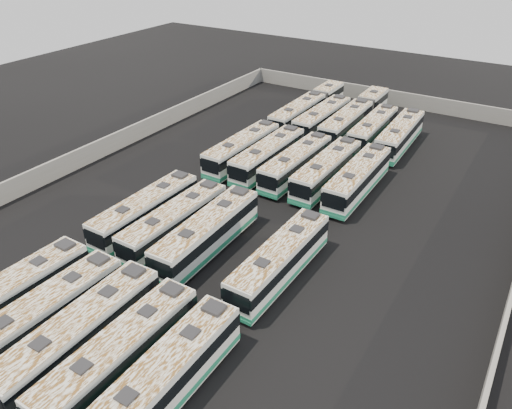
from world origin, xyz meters
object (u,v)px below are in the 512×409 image
bus_midback_left (268,156)px  bus_back_right (373,129)px  bus_front_far_right (163,380)px  bus_midback_center (296,163)px  bus_midfront_center (207,233)px  bus_midfront_far_right (280,261)px  bus_front_center (80,334)px  bus_back_far_right (400,135)px  bus_back_center (355,116)px  bus_front_left (44,315)px  bus_front_right (120,355)px  bus_back_far_left (308,108)px  bus_front_far_left (11,296)px  bus_back_left (322,119)px  bus_midfront_far_left (146,211)px  bus_midback_right (327,170)px  bus_midfront_left (175,222)px  bus_midback_far_left (242,149)px  bus_midback_far_right (358,179)px

bus_midback_left → bus_back_right: bearing=63.1°
bus_front_far_right → bus_midback_center: bearing=103.0°
bus_midfront_center → bus_midfront_far_right: bearing=-1.9°
bus_front_center → bus_back_right: size_ratio=1.05×
bus_back_right → bus_back_far_right: bearing=-4.9°
bus_midback_left → bus_back_far_right: (10.49, 13.37, -0.00)m
bus_back_center → bus_back_right: 4.76m
bus_front_left → bus_back_center: (3.30, 46.23, 0.03)m
bus_front_right → bus_midfront_center: size_ratio=0.97×
bus_back_far_left → bus_back_far_right: bus_back_far_right is taller
bus_front_right → bus_front_far_left: bearing=-178.9°
bus_front_center → bus_back_right: bearing=84.6°
bus_midback_left → bus_back_right: (7.03, 13.60, -0.05)m
bus_front_right → bus_back_left: bus_back_left is taller
bus_front_right → bus_back_far_left: size_ratio=0.65×
bus_front_left → bus_midfront_far_left: (-3.52, 13.60, -0.01)m
bus_front_far_left → bus_midback_right: size_ratio=0.98×
bus_midfront_far_left → bus_midback_center: bearing=67.2°
bus_midfront_left → bus_midback_far_left: bearing=103.2°
bus_front_center → bus_midback_center: 29.43m
bus_midfront_far_left → bus_midfront_center: 6.91m
bus_back_far_left → bus_front_left: bearing=-85.8°
bus_back_right → bus_front_left: bearing=-100.1°
bus_front_center → bus_midfront_center: same height
bus_front_left → bus_midback_left: (-0.15, 29.49, 0.03)m
bus_midback_far_left → bus_midback_right: 10.36m
bus_midfront_far_left → bus_midfront_far_right: size_ratio=0.99×
bus_back_far_right → bus_back_center: bearing=152.9°
bus_front_far_left → bus_midfront_far_right: 19.37m
bus_front_far_left → bus_midfront_far_right: (13.93, 13.46, 0.02)m
bus_midfront_far_right → bus_back_left: bus_back_left is taller
bus_front_center → bus_midfront_far_right: (6.93, 13.42, -0.05)m
bus_front_right → bus_midfront_far_left: bus_front_right is taller
bus_midfront_far_right → bus_back_left: bearing=110.1°
bus_midback_far_right → bus_back_far_right: (0.02, 13.40, -0.02)m
bus_front_center → bus_back_far_right: 43.36m
bus_midback_far_left → bus_midback_center: bearing=1.3°
bus_midfront_center → bus_front_left: bearing=-105.4°
bus_midfront_center → bus_back_center: bearing=88.8°
bus_midback_far_left → bus_midback_right: (10.35, 0.18, 0.00)m
bus_front_far_left → bus_back_far_right: size_ratio=0.98×
bus_front_far_left → bus_midfront_left: same height
bus_midfront_far_left → bus_midfront_center: (6.91, -0.07, 0.07)m
bus_front_right → bus_midback_center: bus_front_right is taller
bus_front_right → bus_midback_far_left: 31.05m
bus_midback_far_left → bus_midfront_left: bearing=-76.9°
bus_front_right → bus_back_far_right: 42.87m
bus_front_center → bus_midback_far_left: (-6.94, 29.38, -0.04)m
bus_front_right → bus_midfront_far_right: 13.80m
bus_front_far_left → bus_midback_center: (6.90, 29.46, 0.01)m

